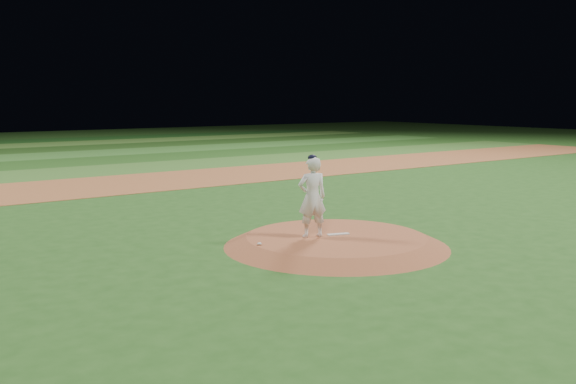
# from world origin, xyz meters

# --- Properties ---
(ground) EXTENTS (120.00, 120.00, 0.00)m
(ground) POSITION_xyz_m (0.00, 0.00, 0.00)
(ground) COLOR #234F19
(ground) RESTS_ON ground
(infield_dirt_band) EXTENTS (70.00, 6.00, 0.02)m
(infield_dirt_band) POSITION_xyz_m (0.00, 14.00, 0.01)
(infield_dirt_band) COLOR #98562F
(infield_dirt_band) RESTS_ON ground
(outfield_stripe_0) EXTENTS (70.00, 5.00, 0.02)m
(outfield_stripe_0) POSITION_xyz_m (0.00, 19.50, 0.01)
(outfield_stripe_0) COLOR #386825
(outfield_stripe_0) RESTS_ON ground
(outfield_stripe_1) EXTENTS (70.00, 5.00, 0.02)m
(outfield_stripe_1) POSITION_xyz_m (0.00, 24.50, 0.01)
(outfield_stripe_1) COLOR #214C18
(outfield_stripe_1) RESTS_ON ground
(outfield_stripe_2) EXTENTS (70.00, 5.00, 0.02)m
(outfield_stripe_2) POSITION_xyz_m (0.00, 29.50, 0.01)
(outfield_stripe_2) COLOR #346F28
(outfield_stripe_2) RESTS_ON ground
(outfield_stripe_3) EXTENTS (70.00, 5.00, 0.02)m
(outfield_stripe_3) POSITION_xyz_m (0.00, 34.50, 0.01)
(outfield_stripe_3) COLOR #204616
(outfield_stripe_3) RESTS_ON ground
(pitchers_mound) EXTENTS (5.50, 5.50, 0.25)m
(pitchers_mound) POSITION_xyz_m (0.00, 0.00, 0.12)
(pitchers_mound) COLOR #964E2E
(pitchers_mound) RESTS_ON ground
(pitching_rubber) EXTENTS (0.57, 0.30, 0.03)m
(pitching_rubber) POSITION_xyz_m (0.14, 0.07, 0.26)
(pitching_rubber) COLOR silver
(pitching_rubber) RESTS_ON pitchers_mound
(rosin_bag) EXTENTS (0.11, 0.11, 0.06)m
(rosin_bag) POSITION_xyz_m (-2.06, 0.28, 0.28)
(rosin_bag) COLOR silver
(rosin_bag) RESTS_ON pitchers_mound
(pitcher_on_mound) EXTENTS (0.82, 0.66, 2.01)m
(pitcher_on_mound) POSITION_xyz_m (-0.53, 0.28, 1.24)
(pitcher_on_mound) COLOR white
(pitcher_on_mound) RESTS_ON pitchers_mound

